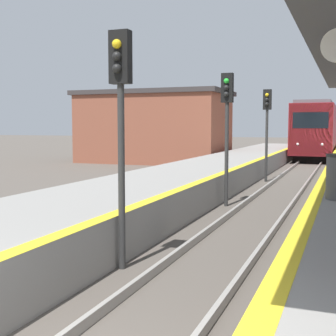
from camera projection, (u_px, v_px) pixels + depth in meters
name	position (u px, v px, depth m)	size (l,w,h in m)	color
train	(319.00, 130.00, 38.99)	(2.79, 19.00, 4.25)	black
signal_near	(120.00, 103.00, 8.04)	(0.36, 0.31, 4.15)	#2D2D2D
signal_mid	(227.00, 113.00, 14.50)	(0.36, 0.31, 4.15)	#2D2D2D
signal_far	(267.00, 117.00, 20.97)	(0.36, 0.31, 4.15)	#2D2D2D
station_building	(154.00, 127.00, 32.45)	(10.23, 5.83, 4.89)	brown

